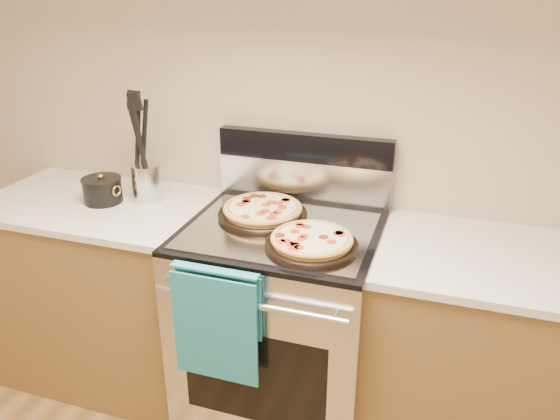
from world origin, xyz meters
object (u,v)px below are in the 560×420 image
(range_body, at_px, (282,328))
(saucepan, at_px, (103,191))
(utensil_crock, at_px, (147,182))
(pepperoni_pizza_back, at_px, (263,211))
(pepperoni_pizza_front, at_px, (312,241))

(range_body, xyz_separation_m, saucepan, (-0.84, 0.03, 0.51))
(utensil_crock, bearing_deg, pepperoni_pizza_back, -4.68)
(pepperoni_pizza_front, height_order, utensil_crock, utensil_crock)
(utensil_crock, relative_size, saucepan, 1.00)
(pepperoni_pizza_back, bearing_deg, range_body, -33.57)
(pepperoni_pizza_back, height_order, utensil_crock, utensil_crock)
(pepperoni_pizza_back, xyz_separation_m, saucepan, (-0.73, -0.04, 0.01))
(saucepan, bearing_deg, utensil_crock, 25.17)
(pepperoni_pizza_back, height_order, saucepan, saucepan)
(range_body, xyz_separation_m, pepperoni_pizza_back, (-0.11, 0.07, 0.50))
(range_body, bearing_deg, saucepan, 177.80)
(range_body, relative_size, utensil_crock, 5.40)
(pepperoni_pizza_front, xyz_separation_m, utensil_crock, (-0.82, 0.25, 0.04))
(utensil_crock, bearing_deg, pepperoni_pizza_front, -16.77)
(utensil_crock, xyz_separation_m, saucepan, (-0.18, -0.08, -0.03))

